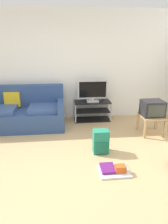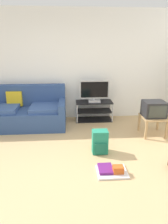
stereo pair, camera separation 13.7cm
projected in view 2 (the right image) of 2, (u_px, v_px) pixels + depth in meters
ground_plane at (57, 170)px, 3.25m from camera, size 9.00×9.80×0.02m
wall_back at (60, 66)px, 5.13m from camera, size 9.00×0.10×2.70m
couch at (26, 112)px, 4.87m from camera, size 1.88×0.92×0.94m
tv_stand at (94, 111)px, 5.26m from camera, size 0.92×0.43×0.49m
flat_tv at (94, 91)px, 5.07m from camera, size 0.73×0.22×0.54m
side_table at (153, 119)px, 4.39m from camera, size 0.50×0.50×0.42m
crt_tv at (154, 109)px, 4.33m from camera, size 0.45×0.39×0.33m
backpack at (100, 142)px, 3.69m from camera, size 0.28×0.27×0.43m
floor_tray at (112, 170)px, 3.16m from camera, size 0.47×0.37×0.14m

